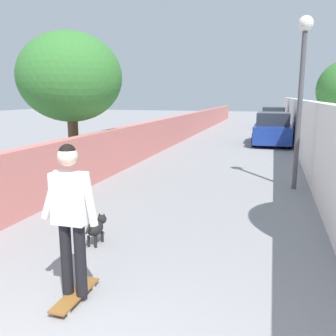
# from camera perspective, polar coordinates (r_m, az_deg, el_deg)

# --- Properties ---
(ground_plane) EXTENTS (80.00, 80.00, 0.00)m
(ground_plane) POSITION_cam_1_polar(r_m,az_deg,el_deg) (16.05, 9.90, 2.93)
(ground_plane) COLOR gray
(wall_left) EXTENTS (48.00, 0.30, 1.33)m
(wall_left) POSITION_cam_1_polar(r_m,az_deg,el_deg) (14.64, -2.32, 4.92)
(wall_left) COLOR #CC726B
(wall_left) RESTS_ON ground
(fence_right) EXTENTS (48.00, 0.30, 2.16)m
(fence_right) POSITION_cam_1_polar(r_m,az_deg,el_deg) (13.89, 21.11, 5.53)
(fence_right) COLOR white
(fence_right) RESTS_ON ground
(tree_left_mid) EXTENTS (2.95, 2.95, 4.11)m
(tree_left_mid) POSITION_cam_1_polar(r_m,az_deg,el_deg) (10.86, -15.33, 13.72)
(tree_left_mid) COLOR brown
(tree_left_mid) RESTS_ON ground
(lamp_post) EXTENTS (0.36, 0.36, 4.17)m
(lamp_post) POSITION_cam_1_polar(r_m,az_deg,el_deg) (9.43, 20.61, 14.01)
(lamp_post) COLOR #4C4C51
(lamp_post) RESTS_ON ground
(skateboard) EXTENTS (0.80, 0.20, 0.08)m
(skateboard) POSITION_cam_1_polar(r_m,az_deg,el_deg) (4.52, -14.55, -19.00)
(skateboard) COLOR brown
(skateboard) RESTS_ON ground
(person_skateboarder) EXTENTS (0.22, 0.71, 1.75)m
(person_skateboarder) POSITION_cam_1_polar(r_m,az_deg,el_deg) (4.10, -15.28, -6.29)
(person_skateboarder) COLOR black
(person_skateboarder) RESTS_ON skateboard
(dog) EXTENTS (1.83, 0.64, 1.06)m
(dog) POSITION_cam_1_polar(r_m,az_deg,el_deg) (5.88, -11.38, -9.27)
(dog) COLOR black
(dog) RESTS_ON ground
(car_near) EXTENTS (3.97, 1.80, 1.54)m
(car_near) POSITION_cam_1_polar(r_m,az_deg,el_deg) (18.24, 16.34, 5.91)
(car_near) COLOR navy
(car_near) RESTS_ON ground
(car_far) EXTENTS (4.30, 1.80, 1.54)m
(car_far) POSITION_cam_1_polar(r_m,az_deg,el_deg) (27.01, 16.42, 7.57)
(car_far) COLOR silver
(car_far) RESTS_ON ground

